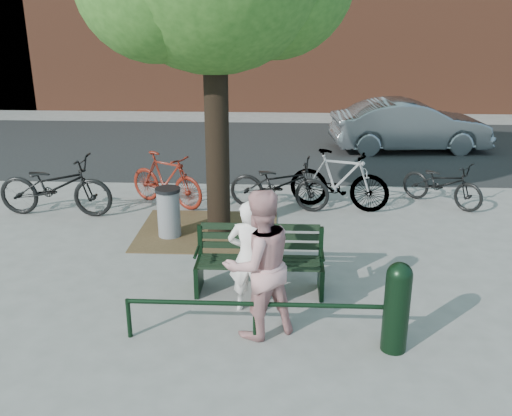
# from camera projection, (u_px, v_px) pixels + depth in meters

# --- Properties ---
(ground) EXTENTS (90.00, 90.00, 0.00)m
(ground) POSITION_uv_depth(u_px,v_px,m) (259.00, 292.00, 7.89)
(ground) COLOR gray
(ground) RESTS_ON ground
(dirt_pit) EXTENTS (2.40, 2.00, 0.02)m
(dirt_pit) POSITION_uv_depth(u_px,v_px,m) (208.00, 231.00, 10.01)
(dirt_pit) COLOR brown
(dirt_pit) RESTS_ON ground
(road) EXTENTS (40.00, 7.00, 0.01)m
(road) POSITION_uv_depth(u_px,v_px,m) (272.00, 147.00, 15.89)
(road) COLOR black
(road) RESTS_ON ground
(park_bench) EXTENTS (1.74, 0.54, 0.97)m
(park_bench) POSITION_uv_depth(u_px,v_px,m) (260.00, 258.00, 7.81)
(park_bench) COLOR black
(park_bench) RESTS_ON ground
(guard_railing) EXTENTS (3.06, 0.06, 0.51)m
(guard_railing) POSITION_uv_depth(u_px,v_px,m) (255.00, 310.00, 6.63)
(guard_railing) COLOR black
(guard_railing) RESTS_ON ground
(person_left) EXTENTS (0.59, 0.42, 1.50)m
(person_left) POSITION_uv_depth(u_px,v_px,m) (249.00, 257.00, 7.19)
(person_left) COLOR white
(person_left) RESTS_ON ground
(person_right) EXTENTS (1.11, 1.03, 1.82)m
(person_right) POSITION_uv_depth(u_px,v_px,m) (259.00, 264.00, 6.61)
(person_right) COLOR tan
(person_right) RESTS_ON ground
(bollard) EXTENTS (0.29, 0.29, 1.09)m
(bollard) POSITION_uv_depth(u_px,v_px,m) (397.00, 304.00, 6.39)
(bollard) COLOR black
(bollard) RESTS_ON ground
(litter_bin) EXTENTS (0.42, 0.42, 0.87)m
(litter_bin) POSITION_uv_depth(u_px,v_px,m) (169.00, 212.00, 9.65)
(litter_bin) COLOR gray
(litter_bin) RESTS_ON ground
(bicycle_a) EXTENTS (2.20, 0.84, 1.14)m
(bicycle_a) POSITION_uv_depth(u_px,v_px,m) (55.00, 186.00, 10.61)
(bicycle_a) COLOR black
(bicycle_a) RESTS_ON ground
(bicycle_b) EXTENTS (1.78, 1.31, 1.06)m
(bicycle_b) POSITION_uv_depth(u_px,v_px,m) (166.00, 179.00, 11.15)
(bicycle_b) COLOR #60170D
(bicycle_b) RESTS_ON ground
(bicycle_c) EXTENTS (2.02, 1.00, 1.02)m
(bicycle_c) POSITION_uv_depth(u_px,v_px,m) (279.00, 184.00, 10.94)
(bicycle_c) COLOR black
(bicycle_c) RESTS_ON ground
(bicycle_d) EXTENTS (2.01, 1.09, 1.16)m
(bicycle_d) POSITION_uv_depth(u_px,v_px,m) (339.00, 180.00, 10.94)
(bicycle_d) COLOR gray
(bicycle_d) RESTS_ON ground
(bicycle_e) EXTENTS (1.66, 1.56, 0.89)m
(bicycle_e) POSITION_uv_depth(u_px,v_px,m) (442.00, 183.00, 11.20)
(bicycle_e) COLOR black
(bicycle_e) RESTS_ON ground
(parked_car) EXTENTS (4.28, 1.85, 1.37)m
(parked_car) POSITION_uv_depth(u_px,v_px,m) (410.00, 126.00, 15.33)
(parked_car) COLOR slate
(parked_car) RESTS_ON ground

